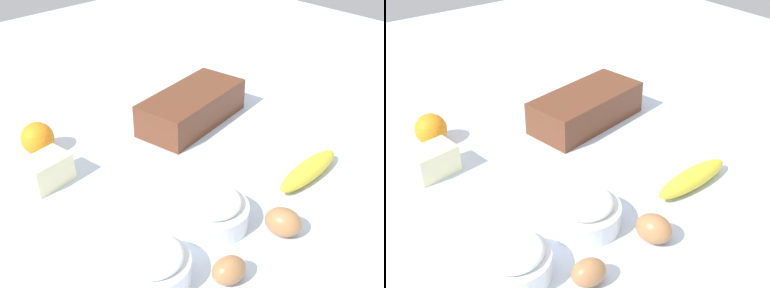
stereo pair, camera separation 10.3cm
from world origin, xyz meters
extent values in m
cube|color=silver|center=(0.00, 0.00, -0.01)|extent=(2.40, 2.40, 0.02)
cube|color=brown|center=(0.12, 0.12, 0.04)|extent=(0.30, 0.18, 0.08)
cube|color=black|center=(0.12, 0.12, 0.04)|extent=(0.28, 0.16, 0.07)
cylinder|color=white|center=(-0.12, -0.18, 0.02)|extent=(0.13, 0.13, 0.04)
torus|color=white|center=(-0.12, -0.18, 0.04)|extent=(0.13, 0.13, 0.01)
ellipsoid|color=white|center=(-0.12, -0.18, 0.05)|extent=(0.10, 0.10, 0.04)
cylinder|color=white|center=(-0.28, -0.20, 0.02)|extent=(0.12, 0.12, 0.04)
torus|color=white|center=(-0.28, -0.20, 0.04)|extent=(0.12, 0.12, 0.01)
ellipsoid|color=white|center=(-0.28, -0.20, 0.05)|extent=(0.10, 0.10, 0.03)
ellipsoid|color=yellow|center=(0.12, -0.21, 0.02)|extent=(0.19, 0.05, 0.04)
sphere|color=orange|center=(-0.22, 0.26, 0.04)|extent=(0.07, 0.07, 0.07)
cube|color=#F4EDB2|center=(-0.27, 0.14, 0.03)|extent=(0.10, 0.08, 0.06)
ellipsoid|color=#A87144|center=(-0.20, -0.29, 0.02)|extent=(0.07, 0.06, 0.04)
ellipsoid|color=#AC7446|center=(-0.05, -0.28, 0.03)|extent=(0.07, 0.08, 0.05)
camera|label=1|loc=(-0.61, -0.64, 0.59)|focal=45.45mm
camera|label=2|loc=(-0.53, -0.70, 0.59)|focal=45.45mm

